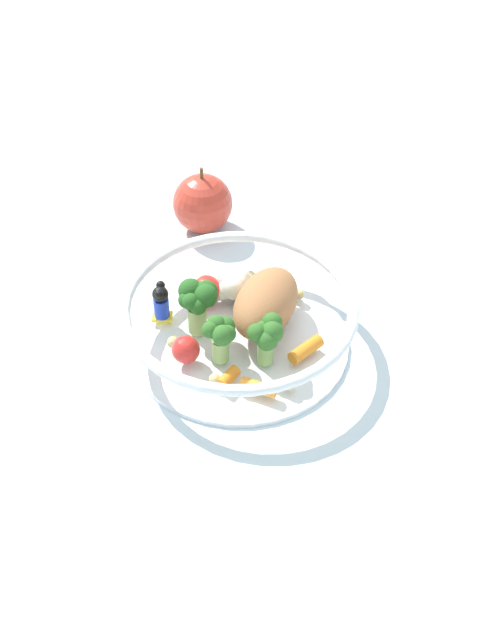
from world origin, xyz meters
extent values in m
plane|color=silver|center=(0.00, 0.00, 0.00)|extent=(2.40, 2.40, 0.00)
cylinder|color=white|center=(0.00, 0.01, 0.00)|extent=(0.21, 0.21, 0.01)
torus|color=white|center=(0.00, 0.01, 0.05)|extent=(0.22, 0.22, 0.01)
ellipsoid|color=#9E663D|center=(0.03, 0.01, 0.03)|extent=(0.11, 0.08, 0.05)
cylinder|color=#8EB766|center=(-0.03, 0.01, 0.02)|extent=(0.02, 0.02, 0.02)
sphere|color=#2D6023|center=(-0.03, 0.01, 0.04)|extent=(0.02, 0.02, 0.02)
sphere|color=#2D6023|center=(-0.03, 0.01, 0.05)|extent=(0.02, 0.02, 0.02)
sphere|color=#2D6023|center=(-0.04, 0.01, 0.05)|extent=(0.02, 0.02, 0.02)
sphere|color=#2D6023|center=(-0.04, 0.00, 0.05)|extent=(0.02, 0.02, 0.02)
sphere|color=#2D6023|center=(-0.03, 0.00, 0.04)|extent=(0.02, 0.02, 0.02)
cylinder|color=#8EB766|center=(-0.02, 0.05, 0.02)|extent=(0.02, 0.02, 0.03)
sphere|color=#23561E|center=(-0.01, 0.05, 0.05)|extent=(0.02, 0.02, 0.02)
sphere|color=#23561E|center=(-0.01, 0.06, 0.05)|extent=(0.02, 0.02, 0.02)
sphere|color=#23561E|center=(-0.02, 0.06, 0.05)|extent=(0.02, 0.02, 0.02)
sphere|color=#23561E|center=(-0.03, 0.05, 0.05)|extent=(0.02, 0.02, 0.02)
sphere|color=#23561E|center=(-0.02, 0.04, 0.05)|extent=(0.02, 0.02, 0.02)
sphere|color=#23561E|center=(-0.01, 0.04, 0.05)|extent=(0.02, 0.02, 0.02)
cylinder|color=#7FAD5B|center=(-0.01, -0.03, 0.02)|extent=(0.02, 0.02, 0.02)
sphere|color=#2D6023|center=(0.00, -0.03, 0.05)|extent=(0.02, 0.02, 0.02)
sphere|color=#2D6023|center=(-0.01, -0.02, 0.05)|extent=(0.01, 0.01, 0.01)
sphere|color=#2D6023|center=(-0.02, -0.02, 0.05)|extent=(0.02, 0.02, 0.02)
sphere|color=#2D6023|center=(-0.02, -0.03, 0.04)|extent=(0.02, 0.02, 0.02)
sphere|color=#2D6023|center=(-0.01, -0.03, 0.05)|extent=(0.02, 0.02, 0.02)
sphere|color=silver|center=(0.05, 0.05, 0.03)|extent=(0.03, 0.03, 0.03)
sphere|color=silver|center=(0.05, 0.06, 0.02)|extent=(0.02, 0.02, 0.02)
sphere|color=silver|center=(0.04, 0.06, 0.03)|extent=(0.02, 0.02, 0.02)
sphere|color=silver|center=(0.03, 0.06, 0.02)|extent=(0.02, 0.02, 0.02)
sphere|color=silver|center=(0.04, 0.05, 0.03)|extent=(0.02, 0.02, 0.02)
sphere|color=silver|center=(0.04, 0.05, 0.03)|extent=(0.02, 0.02, 0.02)
sphere|color=silver|center=(0.05, 0.05, 0.02)|extent=(0.02, 0.02, 0.02)
cube|color=yellow|center=(-0.03, 0.09, 0.01)|extent=(0.02, 0.02, 0.00)
cylinder|color=#1933B2|center=(-0.03, 0.09, 0.02)|extent=(0.02, 0.02, 0.02)
sphere|color=black|center=(-0.03, 0.09, 0.04)|extent=(0.02, 0.02, 0.02)
sphere|color=black|center=(-0.03, 0.08, 0.05)|extent=(0.01, 0.01, 0.01)
sphere|color=black|center=(-0.02, 0.09, 0.05)|extent=(0.01, 0.01, 0.01)
cylinder|color=orange|center=(-0.04, -0.04, 0.01)|extent=(0.02, 0.03, 0.01)
cylinder|color=orange|center=(0.02, -0.05, 0.02)|extent=(0.04, 0.02, 0.01)
cylinder|color=orange|center=(-0.05, -0.02, 0.02)|extent=(0.02, 0.01, 0.01)
sphere|color=red|center=(-0.05, 0.03, 0.02)|extent=(0.03, 0.03, 0.03)
sphere|color=red|center=(0.02, 0.07, 0.02)|extent=(0.03, 0.03, 0.03)
sphere|color=#D1B775|center=(-0.06, -0.01, 0.01)|extent=(0.01, 0.01, 0.01)
sphere|color=#D1B775|center=(0.04, 0.09, 0.01)|extent=(0.01, 0.01, 0.01)
sphere|color=#D1B775|center=(-0.02, -0.06, 0.02)|extent=(0.01, 0.01, 0.01)
sphere|color=tan|center=(0.08, 0.00, 0.02)|extent=(0.01, 0.01, 0.01)
sphere|color=#D1B775|center=(0.07, 0.04, 0.01)|extent=(0.01, 0.01, 0.01)
sphere|color=#D1B775|center=(-0.05, 0.05, 0.02)|extent=(0.01, 0.01, 0.01)
sphere|color=#D1B775|center=(0.07, 0.07, 0.01)|extent=(0.01, 0.01, 0.01)
sphere|color=tan|center=(0.08, 0.01, 0.02)|extent=(0.01, 0.01, 0.01)
sphere|color=#D1B775|center=(0.01, 0.09, 0.01)|extent=(0.01, 0.01, 0.01)
sphere|color=tan|center=(0.07, 0.05, 0.02)|extent=(0.01, 0.01, 0.01)
sphere|color=#BC3828|center=(0.12, 0.16, 0.03)|extent=(0.07, 0.07, 0.07)
cylinder|color=brown|center=(0.12, 0.16, 0.07)|extent=(0.00, 0.00, 0.01)
camera|label=1|loc=(-0.42, -0.33, 0.54)|focal=44.80mm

